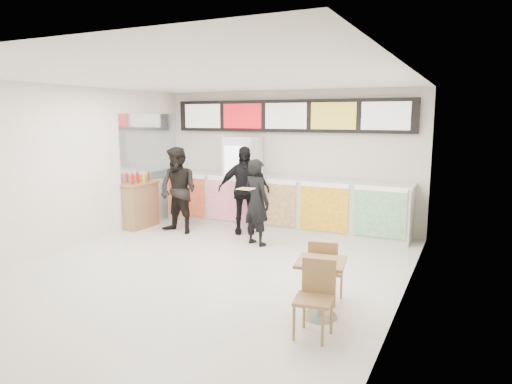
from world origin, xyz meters
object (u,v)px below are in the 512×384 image
Objects in this scene: customer_mid at (244,190)px; condiment_ledge at (141,205)px; cafe_table at (321,278)px; drinks_fridge at (242,181)px; service_counter at (280,203)px; customer_left at (178,191)px; customer_main at (256,202)px.

customer_mid reaches higher than condiment_ledge.
cafe_table is 1.26× the size of condiment_ledge.
drinks_fridge reaches higher than cafe_table.
condiment_ledge is at bearing -156.46° from service_counter.
condiment_ledge is at bearing -176.12° from customer_left.
drinks_fridge is 5.07m from cafe_table.
customer_mid is (1.23, 0.60, 0.01)m from customer_left.
customer_left is at bearing 136.75° from cafe_table.
condiment_ledge reaches higher than service_counter.
cafe_table is (3.97, -2.69, -0.41)m from customer_left.
customer_main is at bearing -86.81° from service_counter.
condiment_ledge is (-2.90, 0.13, -0.32)m from customer_main.
customer_mid is (-0.55, -0.66, 0.35)m from service_counter.
customer_mid is 4.29m from cafe_table.
service_counter is 3.70× the size of cafe_table.
cafe_table is at bearing -28.54° from condiment_ledge.
customer_main reaches higher than service_counter.
customer_left is at bearing -144.81° from service_counter.
cafe_table is at bearing 149.41° from customer_main.
customer_mid is at bearing 31.42° from customer_left.
drinks_fridge reaches higher than condiment_ledge.
drinks_fridge is (-0.93, 0.02, 0.43)m from service_counter.
service_counter is 3.08m from condiment_ledge.
customer_main is 0.94m from customer_mid.
condiment_ledge is at bearing 17.69° from customer_main.
drinks_fridge is 1.68× the size of condiment_ledge.
service_counter reaches higher than cafe_table.
service_counter is at bearing -66.51° from customer_main.
cafe_table is 5.69m from condiment_ledge.
drinks_fridge is 0.78m from customer_mid.
customer_mid is at bearing -27.56° from customer_main.
drinks_fridge reaches higher than service_counter.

